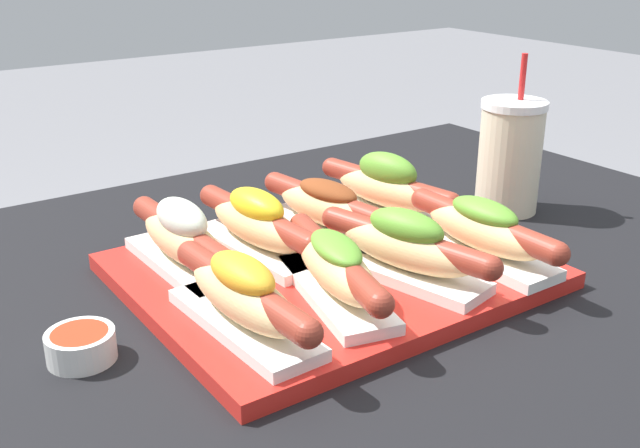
# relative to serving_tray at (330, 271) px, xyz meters

# --- Properties ---
(serving_tray) EXTENTS (0.42, 0.35, 0.02)m
(serving_tray) POSITION_rel_serving_tray_xyz_m (0.00, 0.00, 0.00)
(serving_tray) COLOR red
(serving_tray) RESTS_ON patio_table
(hot_dog_0) EXTENTS (0.07, 0.22, 0.07)m
(hot_dog_0) POSITION_rel_serving_tray_xyz_m (-0.15, -0.07, 0.04)
(hot_dog_0) COLOR white
(hot_dog_0) RESTS_ON serving_tray
(hot_dog_1) EXTENTS (0.10, 0.22, 0.06)m
(hot_dog_1) POSITION_rel_serving_tray_xyz_m (-0.04, -0.07, 0.04)
(hot_dog_1) COLOR white
(hot_dog_1) RESTS_ON serving_tray
(hot_dog_2) EXTENTS (0.10, 0.22, 0.07)m
(hot_dog_2) POSITION_rel_serving_tray_xyz_m (0.04, -0.07, 0.04)
(hot_dog_2) COLOR white
(hot_dog_2) RESTS_ON serving_tray
(hot_dog_3) EXTENTS (0.06, 0.22, 0.07)m
(hot_dog_3) POSITION_rel_serving_tray_xyz_m (0.15, -0.08, 0.04)
(hot_dog_3) COLOR white
(hot_dog_3) RESTS_ON serving_tray
(hot_dog_4) EXTENTS (0.06, 0.22, 0.08)m
(hot_dog_4) POSITION_rel_serving_tray_xyz_m (-0.14, 0.08, 0.04)
(hot_dog_4) COLOR white
(hot_dog_4) RESTS_ON serving_tray
(hot_dog_5) EXTENTS (0.07, 0.22, 0.07)m
(hot_dog_5) POSITION_rel_serving_tray_xyz_m (-0.05, 0.07, 0.04)
(hot_dog_5) COLOR white
(hot_dog_5) RESTS_ON serving_tray
(hot_dog_6) EXTENTS (0.08, 0.22, 0.07)m
(hot_dog_6) POSITION_rel_serving_tray_xyz_m (0.05, 0.07, 0.04)
(hot_dog_6) COLOR white
(hot_dog_6) RESTS_ON serving_tray
(hot_dog_7) EXTENTS (0.09, 0.22, 0.08)m
(hot_dog_7) POSITION_rel_serving_tray_xyz_m (0.15, 0.08, 0.04)
(hot_dog_7) COLOR white
(hot_dog_7) RESTS_ON serving_tray
(sauce_bowl) EXTENTS (0.06, 0.06, 0.03)m
(sauce_bowl) POSITION_rel_serving_tray_xyz_m (-0.28, -0.01, 0.01)
(sauce_bowl) COLOR silver
(sauce_bowl) RESTS_ON patio_table
(drink_cup) EXTENTS (0.09, 0.09, 0.21)m
(drink_cup) POSITION_rel_serving_tray_xyz_m (0.32, 0.04, 0.07)
(drink_cup) COLOR beige
(drink_cup) RESTS_ON patio_table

